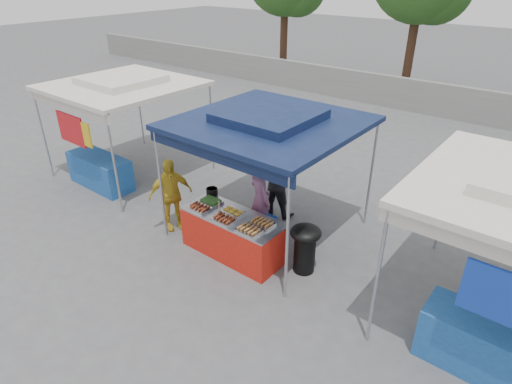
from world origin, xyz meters
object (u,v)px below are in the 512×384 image
Objects in this scene: cooking_pot at (212,191)px; helper_man at (278,179)px; wok_burner at (305,245)px; customer_person at (171,195)px; vendor_woman at (260,200)px; vendor_table at (233,235)px.

cooking_pot is 1.55m from helper_man.
wok_burner is (2.21, 0.05, -0.36)m from cooking_pot.
customer_person reaches higher than cooking_pot.
cooking_pot is 0.89m from customer_person.
wok_burner is at bearing -172.07° from vendor_woman.
customer_person is at bearing 49.89° from helper_man.
vendor_woman is at bearing 87.71° from vendor_table.
vendor_woman is (-1.32, 0.38, 0.28)m from wok_burner.
cooking_pot is at bearing -34.66° from customer_person.
vendor_woman reaches higher than vendor_table.
customer_person is at bearing -176.65° from vendor_table.
vendor_table is 1.19× the size of helper_man.
helper_man is (-0.27, 0.98, 0.00)m from vendor_woman.
wok_burner is 1.40m from vendor_woman.
customer_person is (-0.75, -0.45, -0.13)m from cooking_pot.
vendor_woman is 1.07× the size of customer_person.
cooking_pot is 2.24m from wok_burner.
vendor_woman is at bearing 147.64° from wok_burner.
helper_man reaches higher than wok_burner.
vendor_woman reaches higher than customer_person.
vendor_table is at bearing -62.46° from customer_person.
helper_man reaches higher than vendor_woman.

